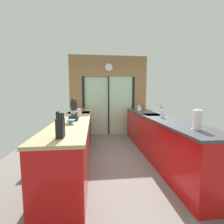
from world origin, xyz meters
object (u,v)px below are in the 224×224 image
paper_towel_roll (197,120)px  mixing_bowl_mid (78,113)px  knife_block (60,127)px  stock_pot (77,113)px  mixing_bowl_near (71,122)px  oven_range (80,129)px  stand_mixer (74,112)px  kettle (139,107)px  mixing_bowl_far (81,109)px  soap_bottle (162,113)px

paper_towel_roll → mixing_bowl_mid: bearing=133.3°
knife_block → stock_pot: size_ratio=1.36×
mixing_bowl_near → knife_block: size_ratio=0.53×
knife_block → mixing_bowl_near: bearing=90.0°
oven_range → mixing_bowl_near: bearing=-89.4°
stock_pot → knife_block: bearing=-90.0°
stand_mixer → kettle: stand_mixer is taller
mixing_bowl_far → paper_towel_roll: 3.35m
knife_block → stand_mixer: size_ratio=0.71×
paper_towel_roll → kettle: bearing=90.0°
stock_pot → stand_mixer: bearing=-90.0°
knife_block → stand_mixer: 1.24m
mixing_bowl_near → stand_mixer: size_ratio=0.38×
stand_mixer → kettle: 2.50m
knife_block → kettle: bearing=59.2°
oven_range → mixing_bowl_mid: 0.68m
stand_mixer → stock_pot: 0.49m
mixing_bowl_far → soap_bottle: size_ratio=0.95×
mixing_bowl_mid → paper_towel_roll: (1.78, -1.89, 0.10)m
oven_range → mixing_bowl_far: mixing_bowl_far is taller
soap_bottle → paper_towel_roll: bearing=-90.0°
mixing_bowl_mid → stand_mixer: size_ratio=0.47×
mixing_bowl_near → paper_towel_roll: (1.78, -0.60, 0.09)m
mixing_bowl_near → stock_pot: bearing=90.0°
mixing_bowl_far → stand_mixer: size_ratio=0.51×
stock_pot → paper_towel_roll: bearing=-40.7°
kettle → paper_towel_roll: size_ratio=0.86×
mixing_bowl_far → knife_block: bearing=-90.0°
oven_range → mixing_bowl_mid: bearing=-87.7°
stock_pot → soap_bottle: bearing=-12.6°
mixing_bowl_mid → soap_bottle: (1.78, -0.75, 0.06)m
oven_range → knife_block: 2.61m
oven_range → knife_block: knife_block is taller
mixing_bowl_mid → paper_towel_roll: paper_towel_roll is taller
oven_range → stock_pot: bearing=-88.7°
mixing_bowl_near → kettle: (1.78, 2.19, 0.05)m
oven_range → stand_mixer: bearing=-89.2°
oven_range → soap_bottle: size_ratio=4.11×
oven_range → mixing_bowl_far: bearing=87.8°
mixing_bowl_far → stock_pot: stock_pot is taller
mixing_bowl_far → soap_bottle: bearing=-43.7°
oven_range → mixing_bowl_far: size_ratio=4.31×
kettle → mixing_bowl_mid: bearing=-153.2°
mixing_bowl_far → stock_pot: 1.30m
mixing_bowl_near → stand_mixer: stand_mixer is taller
stand_mixer → stock_pot: bearing=90.0°
oven_range → mixing_bowl_near: (0.02, -1.75, 0.51)m
stock_pot → paper_towel_roll: paper_towel_roll is taller
mixing_bowl_far → stock_pot: (0.00, -1.30, 0.04)m
mixing_bowl_far → stock_pot: bearing=-90.0°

